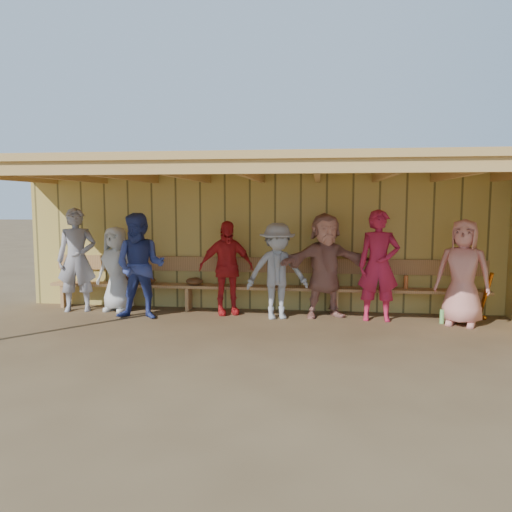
{
  "coord_description": "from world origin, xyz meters",
  "views": [
    {
      "loc": [
        0.98,
        -7.42,
        1.89
      ],
      "look_at": [
        0.0,
        0.35,
        1.05
      ],
      "focal_mm": 35.0,
      "sensor_mm": 36.0,
      "label": 1
    }
  ],
  "objects_px": {
    "player_b": "(117,269)",
    "player_c": "(140,266)",
    "player_f": "(325,265)",
    "player_d": "(226,268)",
    "player_h": "(463,272)",
    "player_g": "(379,266)",
    "player_e": "(277,271)",
    "player_a": "(77,260)",
    "bench": "(261,281)"
  },
  "relations": [
    {
      "from": "player_b",
      "to": "player_c",
      "type": "bearing_deg",
      "value": -26.2
    },
    {
      "from": "player_c",
      "to": "player_f",
      "type": "height_order",
      "value": "same"
    },
    {
      "from": "player_d",
      "to": "player_f",
      "type": "relative_size",
      "value": 0.92
    },
    {
      "from": "player_c",
      "to": "player_h",
      "type": "height_order",
      "value": "player_c"
    },
    {
      "from": "player_c",
      "to": "player_g",
      "type": "relative_size",
      "value": 0.97
    },
    {
      "from": "player_e",
      "to": "player_g",
      "type": "relative_size",
      "value": 0.88
    },
    {
      "from": "player_c",
      "to": "player_d",
      "type": "xyz_separation_m",
      "value": [
        1.33,
        0.51,
        -0.07
      ]
    },
    {
      "from": "player_f",
      "to": "player_g",
      "type": "xyz_separation_m",
      "value": [
        0.84,
        -0.16,
        0.03
      ]
    },
    {
      "from": "player_c",
      "to": "player_g",
      "type": "distance_m",
      "value": 3.85
    },
    {
      "from": "player_a",
      "to": "player_g",
      "type": "distance_m",
      "value": 5.13
    },
    {
      "from": "player_d",
      "to": "player_f",
      "type": "height_order",
      "value": "player_f"
    },
    {
      "from": "player_c",
      "to": "player_h",
      "type": "bearing_deg",
      "value": 0.13
    },
    {
      "from": "player_a",
      "to": "player_d",
      "type": "xyz_separation_m",
      "value": [
        2.62,
        0.09,
        -0.11
      ]
    },
    {
      "from": "player_d",
      "to": "player_c",
      "type": "bearing_deg",
      "value": 177.88
    },
    {
      "from": "player_d",
      "to": "player_f",
      "type": "distance_m",
      "value": 1.66
    },
    {
      "from": "player_d",
      "to": "player_b",
      "type": "bearing_deg",
      "value": 157.04
    },
    {
      "from": "player_e",
      "to": "bench",
      "type": "distance_m",
      "value": 0.67
    },
    {
      "from": "player_f",
      "to": "bench",
      "type": "bearing_deg",
      "value": 145.76
    },
    {
      "from": "bench",
      "to": "player_e",
      "type": "bearing_deg",
      "value": -58.82
    },
    {
      "from": "player_a",
      "to": "player_f",
      "type": "height_order",
      "value": "player_a"
    },
    {
      "from": "player_a",
      "to": "player_c",
      "type": "xyz_separation_m",
      "value": [
        1.3,
        -0.42,
        -0.04
      ]
    },
    {
      "from": "player_b",
      "to": "player_e",
      "type": "relative_size",
      "value": 0.95
    },
    {
      "from": "player_a",
      "to": "player_e",
      "type": "bearing_deg",
      "value": -18.81
    },
    {
      "from": "player_f",
      "to": "player_b",
      "type": "bearing_deg",
      "value": 161.36
    },
    {
      "from": "player_e",
      "to": "player_f",
      "type": "relative_size",
      "value": 0.91
    },
    {
      "from": "player_g",
      "to": "player_b",
      "type": "bearing_deg",
      "value": 179.52
    },
    {
      "from": "player_f",
      "to": "bench",
      "type": "height_order",
      "value": "player_f"
    },
    {
      "from": "player_a",
      "to": "player_d",
      "type": "bearing_deg",
      "value": -14.72
    },
    {
      "from": "player_g",
      "to": "bench",
      "type": "distance_m",
      "value": 2.02
    },
    {
      "from": "player_a",
      "to": "player_g",
      "type": "relative_size",
      "value": 1.01
    },
    {
      "from": "player_a",
      "to": "player_g",
      "type": "height_order",
      "value": "player_a"
    },
    {
      "from": "player_d",
      "to": "player_g",
      "type": "distance_m",
      "value": 2.51
    },
    {
      "from": "player_c",
      "to": "player_h",
      "type": "distance_m",
      "value": 5.08
    },
    {
      "from": "player_e",
      "to": "player_c",
      "type": "bearing_deg",
      "value": 171.38
    },
    {
      "from": "player_h",
      "to": "bench",
      "type": "xyz_separation_m",
      "value": [
        -3.19,
        0.61,
        -0.29
      ]
    },
    {
      "from": "player_b",
      "to": "bench",
      "type": "relative_size",
      "value": 0.19
    },
    {
      "from": "player_e",
      "to": "player_f",
      "type": "height_order",
      "value": "player_f"
    },
    {
      "from": "player_e",
      "to": "player_g",
      "type": "bearing_deg",
      "value": -13.68
    },
    {
      "from": "player_a",
      "to": "player_c",
      "type": "relative_size",
      "value": 1.05
    },
    {
      "from": "player_a",
      "to": "player_h",
      "type": "relative_size",
      "value": 1.1
    },
    {
      "from": "player_c",
      "to": "player_d",
      "type": "bearing_deg",
      "value": 18.76
    },
    {
      "from": "bench",
      "to": "player_h",
      "type": "bearing_deg",
      "value": -10.91
    },
    {
      "from": "player_e",
      "to": "player_h",
      "type": "height_order",
      "value": "player_h"
    },
    {
      "from": "player_e",
      "to": "player_f",
      "type": "xyz_separation_m",
      "value": [
        0.77,
        0.22,
        0.08
      ]
    },
    {
      "from": "player_g",
      "to": "player_h",
      "type": "bearing_deg",
      "value": -5.39
    },
    {
      "from": "player_c",
      "to": "bench",
      "type": "bearing_deg",
      "value": 21.12
    },
    {
      "from": "player_h",
      "to": "player_g",
      "type": "bearing_deg",
      "value": -165.15
    },
    {
      "from": "player_a",
      "to": "player_c",
      "type": "height_order",
      "value": "player_a"
    },
    {
      "from": "player_a",
      "to": "player_e",
      "type": "distance_m",
      "value": 3.51
    },
    {
      "from": "player_g",
      "to": "bench",
      "type": "height_order",
      "value": "player_g"
    }
  ]
}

